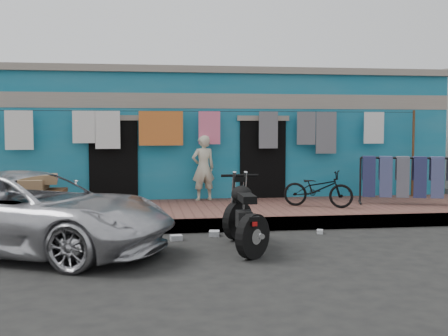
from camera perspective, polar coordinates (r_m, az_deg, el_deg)
ground at (r=8.95m, az=1.89°, el=-8.26°), size 80.00×80.00×0.00m
sidewalk at (r=11.84m, az=-0.71°, el=-4.61°), size 28.00×3.00×0.25m
curb at (r=10.43m, az=0.36°, el=-5.80°), size 28.00×0.10×0.25m
building at (r=15.67m, az=-2.67°, el=3.22°), size 12.20×5.20×3.36m
clothesline at (r=12.93m, az=-2.29°, el=3.59°), size 10.06×0.06×2.10m
car at (r=9.09m, az=-19.28°, el=-4.16°), size 5.05×3.78×1.30m
seated_person at (r=12.91m, az=-2.12°, el=0.01°), size 0.61×0.47×1.50m
bicycle at (r=12.00m, az=9.53°, el=-1.68°), size 1.53×1.17×0.95m
motorcycle at (r=8.90m, az=2.11°, el=-4.58°), size 0.68×1.79×1.15m
charpoy at (r=12.21m, az=-20.32°, el=-2.40°), size 2.07×1.06×0.68m
jeans_rack at (r=12.90m, az=18.44°, el=-1.13°), size 2.53×1.80×1.08m
litter_a at (r=9.68m, az=-4.88°, el=-7.07°), size 0.22×0.18×0.09m
litter_b at (r=10.40m, az=9.71°, el=-6.39°), size 0.14×0.17×0.07m
litter_c at (r=10.04m, az=-1.00°, el=-6.65°), size 0.22×0.25×0.09m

